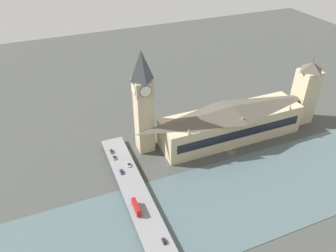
{
  "coord_description": "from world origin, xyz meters",
  "views": [
    {
      "loc": [
        -152.64,
        112.2,
        149.19
      ],
      "look_at": [
        21.19,
        40.92,
        20.37
      ],
      "focal_mm": 35.0,
      "sensor_mm": 36.0,
      "label": 1
    }
  ],
  "objects": [
    {
      "name": "ground_plane",
      "position": [
        0.0,
        0.0,
        0.0
      ],
      "size": [
        600.0,
        600.0,
        0.0
      ],
      "primitive_type": "plane",
      "color": "#424442"
    },
    {
      "name": "river_water",
      "position": [
        -39.24,
        0.0,
        0.15
      ],
      "size": [
        66.47,
        360.0,
        0.3
      ],
      "primitive_type": "cube",
      "color": "#4C6066",
      "rests_on": "ground_plane"
    },
    {
      "name": "parliament_hall",
      "position": [
        16.26,
        -8.0,
        14.1
      ],
      "size": [
        26.98,
        108.24,
        28.37
      ],
      "color": "#C1B28E",
      "rests_on": "ground_plane"
    },
    {
      "name": "clock_tower",
      "position": [
        28.49,
        55.78,
        39.81
      ],
      "size": [
        12.52,
        12.52,
        75.4
      ],
      "color": "#C1B28E",
      "rests_on": "ground_plane"
    },
    {
      "name": "victoria_tower",
      "position": [
        16.31,
        -73.53,
        25.54
      ],
      "size": [
        14.82,
        14.82,
        55.08
      ],
      "color": "#C1B28E",
      "rests_on": "ground_plane"
    },
    {
      "name": "road_bridge",
      "position": [
        -39.24,
        77.15,
        3.4
      ],
      "size": [
        164.94,
        15.42,
        4.22
      ],
      "color": "slate",
      "rests_on": "ground_plane"
    },
    {
      "name": "double_decker_bus_lead",
      "position": [
        -28.62,
        80.8,
        6.89
      ],
      "size": [
        11.43,
        2.48,
        4.83
      ],
      "color": "red",
      "rests_on": "road_bridge"
    },
    {
      "name": "car_northbound_lead",
      "position": [
        5.01,
        80.07,
        4.93
      ],
      "size": [
        4.75,
        1.92,
        1.43
      ],
      "color": "navy",
      "rests_on": "road_bridge"
    },
    {
      "name": "car_northbound_mid",
      "position": [
        28.13,
        80.87,
        4.91
      ],
      "size": [
        4.44,
        1.89,
        1.38
      ],
      "color": "#2D5638",
      "rests_on": "road_bridge"
    },
    {
      "name": "car_northbound_tail",
      "position": [
        9.89,
        73.81,
        4.96
      ],
      "size": [
        4.34,
        1.86,
        1.49
      ],
      "color": "silver",
      "rests_on": "road_bridge"
    },
    {
      "name": "car_southbound_lead",
      "position": [
        -54.32,
        73.99,
        4.91
      ],
      "size": [
        3.82,
        1.77,
        1.37
      ],
      "color": "black",
      "rests_on": "road_bridge"
    },
    {
      "name": "car_southbound_mid",
      "position": [
        20.78,
        80.63,
        4.87
      ],
      "size": [
        4.74,
        1.93,
        1.26
      ],
      "color": "slate",
      "rests_on": "road_bridge"
    }
  ]
}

